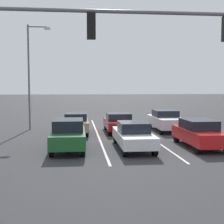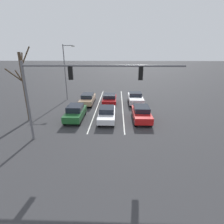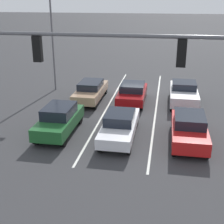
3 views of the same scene
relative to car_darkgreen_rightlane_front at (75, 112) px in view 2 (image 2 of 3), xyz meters
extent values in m
plane|color=#333335|center=(-3.53, -8.56, -0.83)|extent=(240.00, 240.00, 0.00)
cube|color=silver|center=(-5.23, -5.49, -0.83)|extent=(0.12, 18.15, 0.01)
cube|color=silver|center=(-1.84, -5.49, -0.83)|extent=(0.12, 18.15, 0.01)
cube|color=#1E5928|center=(0.00, 0.02, -0.14)|extent=(1.73, 4.31, 0.67)
cube|color=black|center=(0.00, -0.06, 0.49)|extent=(1.52, 2.12, 0.59)
cube|color=red|center=(-0.61, -2.09, 0.03)|extent=(0.24, 0.06, 0.12)
cube|color=red|center=(0.61, -2.09, 0.03)|extent=(0.24, 0.06, 0.12)
cylinder|color=black|center=(-0.73, 1.57, -0.48)|extent=(0.22, 0.70, 0.70)
cylinder|color=black|center=(0.73, 1.57, -0.48)|extent=(0.22, 0.70, 0.70)
cylinder|color=black|center=(-0.73, -1.53, -0.48)|extent=(0.22, 0.70, 0.70)
cylinder|color=black|center=(0.73, -1.53, -0.48)|extent=(0.22, 0.70, 0.70)
cube|color=red|center=(-7.14, -0.08, -0.18)|extent=(1.79, 4.48, 0.68)
cube|color=black|center=(-7.14, -0.27, 0.41)|extent=(1.57, 2.21, 0.51)
cube|color=red|center=(-7.77, -2.28, -0.02)|extent=(0.24, 0.06, 0.12)
cube|color=red|center=(-6.51, -2.28, -0.02)|extent=(0.24, 0.06, 0.12)
cylinder|color=black|center=(-7.90, 1.60, -0.52)|extent=(0.22, 0.62, 0.62)
cylinder|color=black|center=(-6.37, 1.60, -0.52)|extent=(0.22, 0.62, 0.62)
cylinder|color=black|center=(-7.90, -1.76, -0.52)|extent=(0.22, 0.62, 0.62)
cylinder|color=black|center=(-6.37, -1.76, -0.52)|extent=(0.22, 0.62, 0.62)
cube|color=silver|center=(-3.43, -0.02, -0.21)|extent=(1.72, 4.79, 0.57)
cube|color=black|center=(-3.43, -0.04, 0.34)|extent=(1.51, 1.96, 0.53)
cube|color=red|center=(-4.04, -2.38, -0.06)|extent=(0.24, 0.06, 0.12)
cube|color=red|center=(-2.83, -2.38, -0.06)|extent=(0.24, 0.06, 0.12)
cylinder|color=black|center=(-4.16, 1.79, -0.49)|extent=(0.22, 0.68, 0.68)
cylinder|color=black|center=(-2.71, 1.79, -0.49)|extent=(0.22, 0.68, 0.68)
cylinder|color=black|center=(-4.16, -1.82, -0.49)|extent=(0.22, 0.68, 0.68)
cylinder|color=black|center=(-2.71, -1.82, -0.49)|extent=(0.22, 0.68, 0.68)
cube|color=tan|center=(-0.34, -6.08, -0.18)|extent=(1.73, 4.78, 0.62)
cube|color=black|center=(-0.34, -6.10, 0.37)|extent=(1.52, 2.25, 0.49)
cube|color=red|center=(-0.94, -8.43, -0.03)|extent=(0.24, 0.06, 0.12)
cube|color=red|center=(0.27, -8.43, -0.03)|extent=(0.24, 0.06, 0.12)
cylinder|color=black|center=(-1.07, -4.27, -0.49)|extent=(0.22, 0.68, 0.68)
cylinder|color=black|center=(0.40, -4.27, -0.49)|extent=(0.22, 0.68, 0.68)
cylinder|color=black|center=(-1.07, -7.88, -0.49)|extent=(0.22, 0.68, 0.68)
cylinder|color=black|center=(0.40, -7.88, -0.49)|extent=(0.22, 0.68, 0.68)
cube|color=silver|center=(-7.10, -6.57, -0.14)|extent=(1.91, 4.68, 0.73)
cube|color=black|center=(-7.10, -6.84, 0.46)|extent=(1.68, 1.81, 0.48)
cube|color=red|center=(-7.77, -8.87, 0.04)|extent=(0.24, 0.06, 0.12)
cube|color=red|center=(-6.43, -8.87, 0.04)|extent=(0.24, 0.06, 0.12)
cylinder|color=black|center=(-7.92, -4.81, -0.50)|extent=(0.22, 0.66, 0.66)
cylinder|color=black|center=(-6.28, -4.81, -0.50)|extent=(0.22, 0.66, 0.66)
cylinder|color=black|center=(-7.92, -8.33, -0.50)|extent=(0.22, 0.66, 0.66)
cylinder|color=black|center=(-6.28, -8.33, -0.50)|extent=(0.22, 0.66, 0.66)
cube|color=maroon|center=(-3.43, -6.14, -0.21)|extent=(1.89, 4.27, 0.58)
cube|color=black|center=(-3.43, -6.21, 0.33)|extent=(1.66, 2.06, 0.49)
cube|color=red|center=(-4.09, -8.24, -0.06)|extent=(0.24, 0.06, 0.12)
cube|color=red|center=(-2.77, -8.24, -0.06)|extent=(0.24, 0.06, 0.12)
cylinder|color=black|center=(-4.24, -4.59, -0.50)|extent=(0.22, 0.67, 0.67)
cylinder|color=black|center=(-2.62, -4.59, -0.50)|extent=(0.22, 0.67, 0.67)
cylinder|color=black|center=(-4.24, -7.70, -0.50)|extent=(0.22, 0.67, 0.67)
cylinder|color=black|center=(-2.62, -7.70, -0.50)|extent=(0.22, 0.67, 0.67)
cylinder|color=slate|center=(2.56, 4.59, 2.38)|extent=(0.20, 0.20, 6.42)
cylinder|color=slate|center=(-3.43, 4.59, 5.23)|extent=(12.00, 0.14, 0.14)
cube|color=black|center=(-6.23, 4.59, 4.68)|extent=(0.32, 0.22, 0.95)
sphere|color=red|center=(-6.23, 4.43, 4.97)|extent=(0.20, 0.20, 0.20)
sphere|color=#4C420C|center=(-6.23, 4.43, 4.68)|extent=(0.20, 0.20, 0.20)
sphere|color=#0A3814|center=(-6.23, 4.43, 4.40)|extent=(0.20, 0.20, 0.20)
cube|color=black|center=(-1.03, 4.59, 4.68)|extent=(0.32, 0.22, 0.95)
sphere|color=red|center=(-1.03, 4.43, 4.97)|extent=(0.20, 0.20, 0.20)
sphere|color=#4C420C|center=(-1.03, 4.43, 4.68)|extent=(0.20, 0.20, 0.20)
sphere|color=#0A3814|center=(-1.03, 4.43, 4.40)|extent=(0.20, 0.20, 0.20)
cylinder|color=slate|center=(3.24, -8.35, 3.18)|extent=(0.14, 0.14, 8.01)
cylinder|color=slate|center=(2.52, -8.35, 7.03)|extent=(1.45, 0.09, 0.09)
cube|color=beige|center=(1.80, -8.35, 6.93)|extent=(0.44, 0.24, 0.16)
cylinder|color=#423323|center=(4.97, 0.30, 2.67)|extent=(0.29, 0.29, 7.00)
cylinder|color=#423323|center=(5.36, 0.20, 3.79)|extent=(0.92, 0.34, 1.33)
cylinder|color=#423323|center=(5.17, -0.36, 5.15)|extent=(0.56, 1.46, 1.97)
cylinder|color=#423323|center=(5.77, 0.37, 3.95)|extent=(1.69, 0.28, 1.43)
cylinder|color=#423323|center=(4.58, -0.02, 5.73)|extent=(0.95, 0.82, 1.97)
camera|label=1|loc=(-0.56, 16.23, 2.45)|focal=50.00mm
camera|label=2|loc=(-4.55, 17.68, 6.20)|focal=28.00mm
camera|label=3|loc=(-5.75, 15.49, 6.53)|focal=50.00mm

